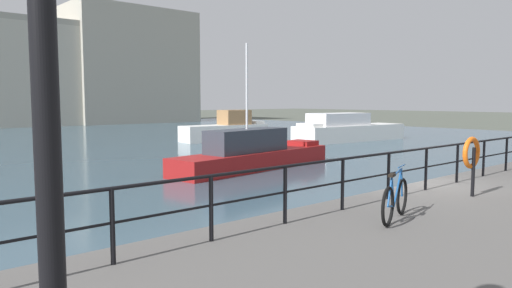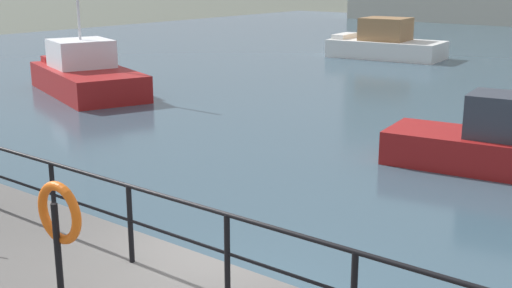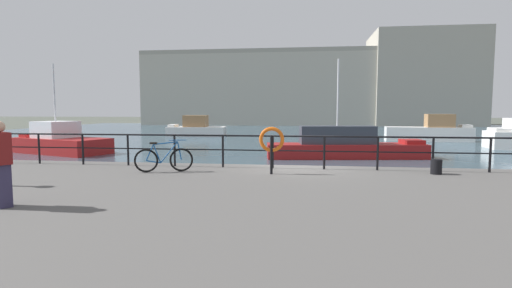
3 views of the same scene
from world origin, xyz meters
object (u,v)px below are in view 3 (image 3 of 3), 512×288
moored_cabin_cruiser (196,128)px  standing_person (1,164)px  moored_small_launch (61,142)px  mooring_bollard (436,167)px  harbor_building (339,88)px  parked_bicycle (164,159)px  life_ring_stand (272,141)px  moored_green_narrowboat (431,131)px  moored_red_daysailer (344,146)px

moored_cabin_cruiser → standing_person: (5.70, -33.11, 0.98)m
standing_person → moored_small_launch: bearing=64.0°
moored_cabin_cruiser → mooring_bollard: bearing=113.2°
harbor_building → parked_bicycle: bearing=-99.4°
moored_small_launch → life_ring_stand: bearing=161.4°
moored_small_launch → mooring_bollard: bearing=170.3°
harbor_building → life_ring_stand: (-6.63, -59.84, -4.75)m
moored_cabin_cruiser → standing_person: 33.61m
parked_bicycle → moored_green_narrowboat: bearing=39.9°
moored_red_daysailer → life_ring_stand: size_ratio=6.60×
moored_small_launch → mooring_bollard: 22.42m
moored_small_launch → mooring_bollard: moored_small_launch is taller
parked_bicycle → life_ring_stand: (3.30, 0.09, 0.59)m
moored_small_launch → moored_cabin_cruiser: 17.33m
moored_cabin_cruiser → standing_person: size_ratio=3.69×
parked_bicycle → standing_person: size_ratio=1.00×
moored_cabin_cruiser → parked_bicycle: (7.27, -28.56, 0.51)m
moored_red_daysailer → parked_bicycle: 13.22m
moored_green_narrowboat → moored_small_launch: moored_small_launch is taller
harbor_building → moored_small_launch: size_ratio=8.37×
mooring_bollard → standing_person: size_ratio=0.26×
moored_red_daysailer → standing_person: moored_red_daysailer is taller
moored_cabin_cruiser → moored_small_launch: bearing=70.7°
mooring_bollard → life_ring_stand: life_ring_stand is taller
moored_small_launch → life_ring_stand: (14.66, -11.63, 1.14)m
parked_bicycle → standing_person: bearing=-127.5°
moored_small_launch → life_ring_stand: moored_small_launch is taller
harbor_building → moored_red_daysailer: bearing=-94.1°
moored_small_launch → moored_cabin_cruiser: bearing=-83.8°
moored_green_narrowboat → moored_red_daysailer: bearing=-118.9°
harbor_building → moored_green_narrowboat: harbor_building is taller
moored_green_narrowboat → moored_cabin_cruiser: moored_green_narrowboat is taller
harbor_building → moored_green_narrowboat: bearing=-81.7°
mooring_bollard → moored_green_narrowboat: bearing=73.8°
moored_small_launch → parked_bicycle: bearing=153.9°
moored_cabin_cruiser → mooring_bollard: size_ratio=14.16×
moored_small_launch → moored_red_daysailer: bearing=-160.8°
mooring_bollard → life_ring_stand: (-4.84, -0.56, 0.75)m
moored_green_narrowboat → moored_red_daysailer: 15.58m
moored_red_daysailer → moored_small_launch: bearing=171.4°
life_ring_stand → harbor_building: bearing=83.7°
standing_person → life_ring_stand: bearing=-13.5°
harbor_building → life_ring_stand: 60.39m
parked_bicycle → mooring_bollard: 8.17m
moored_red_daysailer → mooring_bollard: (1.66, -10.85, 0.42)m
life_ring_stand → moored_green_narrowboat: bearing=64.3°
moored_red_daysailer → life_ring_stand: bearing=-113.5°
moored_small_launch → moored_green_narrowboat: bearing=-134.3°
standing_person → moored_green_narrowboat: bearing=3.1°
moored_green_narrowboat → parked_bicycle: (-15.07, -24.51, 0.42)m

